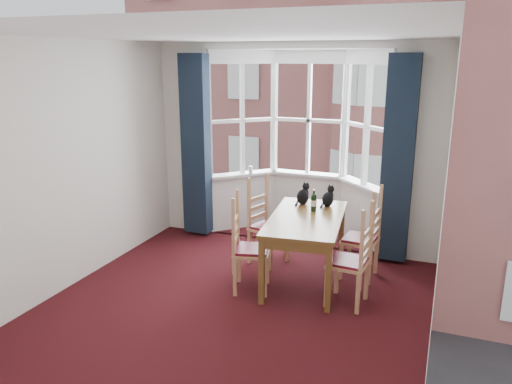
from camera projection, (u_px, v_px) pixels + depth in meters
The scene contains 21 objects.
floor at pixel (227, 314), 5.22m from camera, with size 4.50×4.50×0.00m, color black.
ceiling at pixel (222, 34), 4.48m from camera, with size 4.50×4.50×0.00m, color white.
wall_left at pixel (62, 168), 5.55m from camera, with size 4.50×4.50×0.00m, color silver.
wall_right at pixel (443, 207), 4.15m from camera, with size 4.50×4.50×0.00m, color silver.
wall_near at pixel (58, 277), 2.83m from camera, with size 4.00×4.00×0.00m, color silver.
wall_back_pier_left at pixel (188, 140), 7.45m from camera, with size 0.70×0.12×2.80m, color silver.
wall_back_pier_right at pixel (419, 155), 6.29m from camera, with size 0.70×0.12×2.80m, color silver.
bay_window at pixel (304, 141), 7.32m from camera, with size 2.76×0.94×2.80m.
curtain_left at pixel (196, 146), 7.22m from camera, with size 0.38×0.22×2.60m, color #162232.
curtain_right at pixel (398, 160), 6.22m from camera, with size 0.38×0.22×2.60m, color #162232.
dining_table at pixel (306, 224), 5.83m from camera, with size 0.99×1.61×0.80m.
chair_left_near at pixel (244, 251), 5.66m from camera, with size 0.50×0.51×0.92m.
chair_left_far at pixel (263, 226), 6.47m from camera, with size 0.51×0.52×0.92m.
chair_right_near at pixel (356, 264), 5.29m from camera, with size 0.43×0.45×0.92m.
chair_right_far at pixel (367, 241), 5.95m from camera, with size 0.43×0.45×0.92m.
cat_left at pixel (303, 196), 6.29m from camera, with size 0.20×0.24×0.28m.
cat_right at pixel (328, 198), 6.20m from camera, with size 0.19×0.23×0.27m.
wine_bottle at pixel (314, 202), 6.00m from camera, with size 0.07×0.07×0.27m.
candle_tall at pixel (251, 170), 7.58m from camera, with size 0.06×0.06×0.12m, color white.
street at pixel (416, 180), 35.77m from camera, with size 80.00×80.00×0.00m, color #333335.
tenement_building at pixel (394, 86), 17.38m from camera, with size 18.40×7.80×15.20m.
Camera 1 is at (1.99, -4.26, 2.61)m, focal length 35.00 mm.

